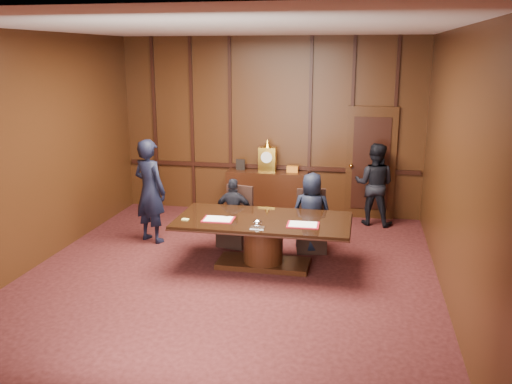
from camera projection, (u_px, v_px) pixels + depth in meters
The scene contains 13 objects.
room at pixel (233, 160), 7.55m from camera, with size 7.00×7.04×3.50m.
sideboard at pixel (267, 192), 10.83m from camera, with size 1.60×0.45×1.54m.
conference_table at pixel (263, 234), 8.20m from camera, with size 2.62×1.32×0.76m.
folder_left at pixel (218, 219), 8.08m from camera, with size 0.47×0.35×0.02m.
folder_right at pixel (303, 225), 7.83m from camera, with size 0.47×0.34×0.02m.
inkstand at pixel (258, 224), 7.69m from camera, with size 0.20×0.14×0.12m.
notepad at pixel (185, 219), 8.08m from camera, with size 0.10×0.07×0.01m, color #CFC665.
chair_left at pixel (235, 228), 9.21m from camera, with size 0.57×0.57×0.99m.
chair_right at pixel (311, 233), 8.96m from camera, with size 0.56×0.56×0.99m.
signatory_left at pixel (234, 213), 9.06m from camera, with size 0.68×0.28×1.17m, color black.
signatory_right at pixel (312, 213), 8.79m from camera, with size 0.65×0.42×1.32m, color black.
witness_left at pixel (150, 191), 9.23m from camera, with size 0.65×0.43×1.79m, color black.
witness_right at pixel (374, 184), 10.18m from camera, with size 0.76×0.59×1.56m, color black.
Camera 1 is at (1.84, -7.07, 3.18)m, focal length 38.00 mm.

